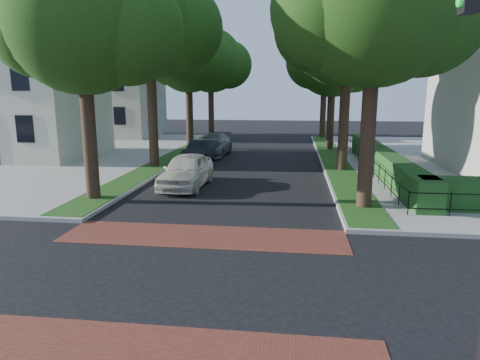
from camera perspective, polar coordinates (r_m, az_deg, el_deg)
name	(u,v)px	position (r m, az deg, el deg)	size (l,w,h in m)	color
ground	(177,279)	(10.84, -8.43, -12.98)	(120.00, 120.00, 0.00)	black
crosswalk_far	(204,236)	(13.72, -4.84, -7.48)	(9.00, 2.20, 0.01)	maroon
crosswalk_near	(127,359)	(8.19, -14.87, -22.03)	(9.00, 2.20, 0.01)	maroon
grass_strip_ne	(333,159)	(29.02, 12.35, 2.82)	(1.60, 29.80, 0.02)	#1D4012
grass_strip_nw	(175,156)	(30.02, -8.67, 3.24)	(1.60, 29.80, 0.02)	#1D4012
tree_right_near	(378,2)	(17.23, 17.88, 21.61)	(7.75, 6.67, 10.66)	black
tree_right_mid	(350,26)	(25.13, 14.47, 19.32)	(8.25, 7.09, 11.22)	black
tree_right_far	(334,59)	(33.90, 12.44, 15.50)	(7.25, 6.23, 9.74)	black
tree_right_back	(326,62)	(42.88, 11.37, 15.17)	(7.50, 6.45, 10.20)	black
tree_left_near	(86,19)	(18.78, -19.81, 19.50)	(7.50, 6.45, 10.20)	black
tree_left_mid	(152,23)	(26.30, -11.65, 19.87)	(8.00, 6.88, 11.48)	black
tree_left_far	(190,57)	(34.76, -6.67, 15.93)	(7.00, 6.02, 9.86)	black
tree_left_back	(212,61)	(43.57, -3.75, 15.49)	(7.75, 6.66, 10.44)	black
hedge_main_road	(382,160)	(25.24, 18.41, 2.54)	(1.00, 18.00, 1.20)	#164219
fence_main_road	(367,162)	(25.12, 16.60, 2.27)	(0.06, 18.00, 0.90)	black
house_left_near	(23,84)	(32.97, -26.99, 11.39)	(10.00, 9.00, 10.14)	beige
house_left_far	(110,86)	(45.30, -16.94, 11.88)	(10.00, 9.00, 10.14)	beige
parked_car_front	(186,170)	(20.59, -7.15, 1.27)	(1.91, 4.74, 1.62)	silver
parked_car_middle	(202,151)	(27.99, -5.12, 3.85)	(1.50, 4.29, 1.41)	black
parked_car_rear	(213,145)	(30.81, -3.60, 4.69)	(2.12, 5.22, 1.52)	slate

